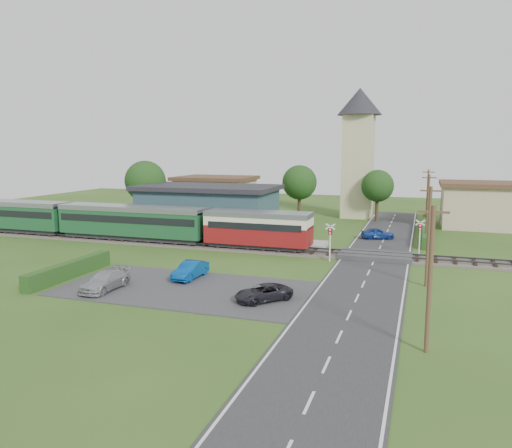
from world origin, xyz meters
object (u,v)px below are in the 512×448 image
(car_on_road, at_px, (378,233))
(pedestrian_far, at_px, (122,224))
(car_park_dark, at_px, (263,293))
(car_park_blue, at_px, (190,270))
(car_park_silver, at_px, (105,281))
(train, at_px, (106,220))
(station_building, at_px, (208,208))
(house_west, at_px, (216,195))
(pedestrian_near, at_px, (234,229))
(house_east, at_px, (477,204))
(equipment_hut, at_px, (120,219))
(crossing_signal_near, at_px, (330,237))
(church_tower, at_px, (359,143))
(crossing_signal_far, at_px, (420,232))

(car_on_road, distance_m, pedestrian_far, 28.02)
(car_park_dark, bearing_deg, pedestrian_far, -177.00)
(car_park_blue, relative_size, car_park_silver, 0.88)
(train, bearing_deg, station_building, 49.78)
(house_west, height_order, pedestrian_near, house_west)
(train, bearing_deg, car_on_road, 19.51)
(house_east, bearing_deg, car_park_silver, -124.74)
(car_park_dark, bearing_deg, house_east, 109.62)
(train, distance_m, house_east, 43.57)
(equipment_hut, relative_size, car_park_blue, 0.68)
(house_east, bearing_deg, crossing_signal_near, -119.13)
(church_tower, relative_size, house_east, 2.00)
(car_park_dark, relative_size, pedestrian_near, 2.17)
(crossing_signal_near, bearing_deg, car_park_silver, -133.12)
(station_building, relative_size, crossing_signal_far, 4.88)
(car_park_blue, bearing_deg, pedestrian_far, 138.89)
(car_park_dark, xyz_separation_m, pedestrian_far, (-22.48, 18.42, 0.61))
(crossing_signal_far, relative_size, car_on_road, 0.96)
(station_building, bearing_deg, pedestrian_near, -45.82)
(train, xyz_separation_m, pedestrian_far, (-0.38, 3.38, -0.97))
(equipment_hut, xyz_separation_m, station_building, (8.00, 5.79, 0.95))
(equipment_hut, distance_m, car_park_blue, 21.55)
(station_building, relative_size, house_west, 1.48)
(crossing_signal_far, bearing_deg, pedestrian_far, 178.20)
(crossing_signal_near, relative_size, car_park_blue, 0.88)
(house_west, xyz_separation_m, crossing_signal_near, (21.40, -25.41, -0.65))
(house_east, height_order, car_park_silver, house_east)
(house_east, height_order, car_park_blue, house_east)
(station_building, distance_m, train, 11.79)
(house_west, xyz_separation_m, car_park_blue, (12.72, -34.50, -2.10))
(equipment_hut, xyz_separation_m, car_park_blue, (15.72, -14.70, -1.05))
(equipment_hut, distance_m, house_west, 20.05)
(equipment_hut, xyz_separation_m, car_on_road, (27.34, 6.35, -1.11))
(crossing_signal_near, xyz_separation_m, pedestrian_far, (-24.38, 5.79, -0.93))
(car_park_blue, height_order, pedestrian_far, pedestrian_far)
(train, relative_size, crossing_signal_near, 13.18)
(crossing_signal_far, relative_size, pedestrian_far, 2.16)
(equipment_hut, height_order, crossing_signal_near, crossing_signal_near)
(pedestrian_near, xyz_separation_m, pedestrian_far, (-13.41, -0.03, -0.09))
(train, bearing_deg, pedestrian_near, 14.69)
(car_park_blue, height_order, car_park_silver, same)
(station_building, bearing_deg, equipment_hut, -144.08)
(train, xyz_separation_m, house_west, (2.61, 23.00, 0.61))
(house_east, height_order, pedestrian_near, house_east)
(station_building, relative_size, car_park_dark, 4.33)
(house_east, xyz_separation_m, car_on_road, (-10.66, -12.45, -2.16))
(crossing_signal_near, relative_size, pedestrian_far, 2.16)
(train, bearing_deg, crossing_signal_near, -5.73)
(house_west, relative_size, car_park_silver, 2.55)
(car_park_blue, bearing_deg, car_park_silver, -129.67)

